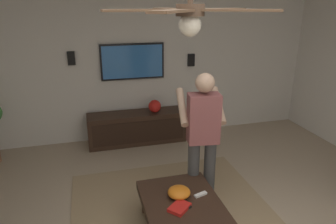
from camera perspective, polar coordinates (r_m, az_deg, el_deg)
wall_back_tv at (r=5.58m, az=-3.87°, el=8.54°), size 0.10×6.29×2.62m
area_rug at (r=3.78m, az=1.49°, el=-19.15°), size 2.54×2.35×0.01m
coffee_table at (r=3.45m, az=2.52°, el=-17.39°), size 1.00×0.80×0.40m
media_console at (r=5.52m, az=-5.70°, el=-2.86°), size 0.45×1.70×0.55m
tv at (r=5.43m, az=-6.53°, el=9.20°), size 0.05×1.10×0.62m
person_standing at (r=3.65m, az=6.39°, el=-3.70°), size 0.58×0.59×1.64m
bowl at (r=3.41m, az=2.05°, el=-14.55°), size 0.24×0.24×0.11m
remote_white at (r=3.47m, az=6.01°, el=-14.85°), size 0.09×0.16×0.02m
remote_black at (r=3.32m, az=3.21°, el=-16.53°), size 0.16×0.10×0.02m
book at (r=3.26m, az=2.13°, el=-17.14°), size 0.27×0.27×0.04m
vase_round at (r=5.40m, az=-2.45°, el=1.07°), size 0.22×0.22×0.22m
wall_speaker_left at (r=5.70m, az=4.28°, el=9.52°), size 0.06×0.12×0.22m
wall_speaker_right at (r=5.37m, az=-17.36°, el=9.41°), size 0.06×0.12×0.22m
ceiling_fan at (r=2.24m, az=4.07°, el=17.54°), size 1.12×1.16×0.46m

